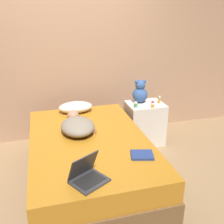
% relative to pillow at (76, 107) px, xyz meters
% --- Properties ---
extents(ground_plane, '(12.00, 12.00, 0.00)m').
position_rel_pillow_xyz_m(ground_plane, '(0.03, -0.83, -0.62)').
color(ground_plane, '#937551').
extents(wall_back, '(8.00, 0.06, 2.60)m').
position_rel_pillow_xyz_m(wall_back, '(0.03, 0.46, 0.68)').
color(wall_back, tan).
rests_on(wall_back, ground_plane).
extents(bed, '(1.30, 2.02, 0.55)m').
position_rel_pillow_xyz_m(bed, '(0.03, -0.83, -0.35)').
color(bed, brown).
rests_on(bed, ground_plane).
extents(nightstand, '(0.52, 0.43, 0.62)m').
position_rel_pillow_xyz_m(nightstand, '(1.00, -0.11, -0.31)').
color(nightstand, silver).
rests_on(nightstand, ground_plane).
extents(pillow, '(0.47, 0.29, 0.14)m').
position_rel_pillow_xyz_m(pillow, '(0.00, 0.00, 0.00)').
color(pillow, beige).
rests_on(pillow, bed).
extents(person_lying, '(0.41, 0.65, 0.16)m').
position_rel_pillow_xyz_m(person_lying, '(-0.06, -0.63, 0.01)').
color(person_lying, gray).
rests_on(person_lying, bed).
extents(laptop, '(0.36, 0.35, 0.24)m').
position_rel_pillow_xyz_m(laptop, '(-0.13, -1.59, -0.02)').
color(laptop, '#333338').
rests_on(laptop, bed).
extents(teddy_bear, '(0.22, 0.22, 0.34)m').
position_rel_pillow_xyz_m(teddy_bear, '(0.94, -0.02, 0.14)').
color(teddy_bear, '#335693').
rests_on(teddy_bear, nightstand).
extents(bottle_red, '(0.04, 0.04, 0.07)m').
position_rel_pillow_xyz_m(bottle_red, '(1.09, -0.16, 0.03)').
color(bottle_red, '#B72D2D').
rests_on(bottle_red, nightstand).
extents(bottle_orange, '(0.04, 0.04, 0.06)m').
position_rel_pillow_xyz_m(bottle_orange, '(1.03, -0.28, 0.02)').
color(bottle_orange, orange).
rests_on(bottle_orange, nightstand).
extents(bottle_green, '(0.05, 0.05, 0.07)m').
position_rel_pillow_xyz_m(bottle_green, '(0.81, -0.21, 0.03)').
color(bottle_green, '#3D8E4C').
rests_on(bottle_green, nightstand).
extents(bottle_amber, '(0.03, 0.03, 0.11)m').
position_rel_pillow_xyz_m(bottle_amber, '(1.20, -0.14, 0.05)').
color(bottle_amber, gold).
rests_on(bottle_amber, nightstand).
extents(book, '(0.25, 0.22, 0.02)m').
position_rel_pillow_xyz_m(book, '(0.46, -1.34, -0.06)').
color(book, navy).
rests_on(book, bed).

